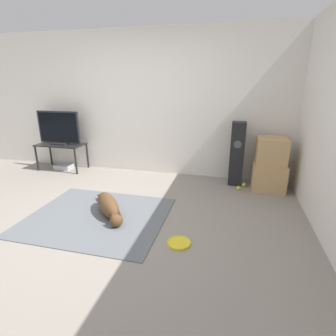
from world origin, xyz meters
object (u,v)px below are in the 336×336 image
at_px(cardboard_box_upper, 271,151).
at_px(dog, 109,206).
at_px(cardboard_box_lower, 268,176).
at_px(tennis_ball_by_boxes, 239,188).
at_px(floor_speaker, 237,154).
at_px(frisbee, 179,243).
at_px(tv, 59,128).
at_px(game_console, 64,167).
at_px(tv_stand, 61,147).
at_px(tennis_ball_near_speaker, 244,185).

bearing_deg(cardboard_box_upper, dog, -145.12).
xyz_separation_m(cardboard_box_lower, tennis_ball_by_boxes, (-0.45, -0.16, -0.18)).
xyz_separation_m(cardboard_box_lower, floor_speaker, (-0.52, 0.10, 0.31)).
bearing_deg(frisbee, tv, 144.77).
bearing_deg(game_console, tv, 159.40).
height_order(floor_speaker, tv_stand, floor_speaker).
bearing_deg(frisbee, dog, 158.65).
relative_size(dog, game_console, 2.37).
xyz_separation_m(cardboard_box_lower, tv, (-3.85, 0.10, 0.60)).
distance_m(tennis_ball_by_boxes, tennis_ball_near_speaker, 0.19).
distance_m(cardboard_box_lower, tv_stand, 3.86).
bearing_deg(tennis_ball_near_speaker, tv_stand, 178.41).
relative_size(dog, tv_stand, 0.83).
bearing_deg(tv, frisbee, -35.23).
xyz_separation_m(frisbee, game_console, (-2.76, 1.95, 0.03)).
distance_m(dog, game_console, 2.34).
relative_size(floor_speaker, tv, 1.22).
relative_size(dog, frisbee, 2.91).
xyz_separation_m(floor_speaker, tv, (-3.33, 0.00, 0.29)).
distance_m(dog, tennis_ball_near_speaker, 2.27).
xyz_separation_m(frisbee, tennis_ball_near_speaker, (0.72, 1.85, 0.02)).
bearing_deg(tennis_ball_by_boxes, dog, -141.85).
bearing_deg(dog, tennis_ball_by_boxes, 38.15).
height_order(dog, frisbee, dog).
relative_size(cardboard_box_lower, floor_speaker, 0.48).
bearing_deg(tennis_ball_near_speaker, frisbee, -111.32).
height_order(cardboard_box_upper, tv, tv).
relative_size(dog, tv, 0.87).
bearing_deg(dog, floor_speaker, 44.60).
bearing_deg(tennis_ball_near_speaker, cardboard_box_upper, 0.59).
distance_m(cardboard_box_upper, tennis_ball_near_speaker, 0.71).
distance_m(dog, tv_stand, 2.36).
bearing_deg(tennis_ball_near_speaker, tv, 178.36).
relative_size(frisbee, tv, 0.30).
height_order(frisbee, cardboard_box_upper, cardboard_box_upper).
bearing_deg(game_console, frisbee, -35.24).
bearing_deg(game_console, tennis_ball_near_speaker, -1.62).
relative_size(dog, cardboard_box_lower, 1.49).
height_order(frisbee, cardboard_box_lower, cardboard_box_lower).
relative_size(cardboard_box_lower, tennis_ball_near_speaker, 7.67).
xyz_separation_m(tv_stand, tennis_ball_near_speaker, (3.49, -0.10, -0.41)).
height_order(frisbee, tennis_ball_near_speaker, tennis_ball_near_speaker).
bearing_deg(cardboard_box_upper, frisbee, -120.31).
distance_m(dog, cardboard_box_lower, 2.55).
bearing_deg(tv, floor_speaker, -0.02).
distance_m(cardboard_box_lower, game_console, 3.85).
relative_size(tennis_ball_by_boxes, tennis_ball_near_speaker, 1.00).
distance_m(cardboard_box_upper, tv, 3.86).
height_order(tv_stand, tennis_ball_near_speaker, tv_stand).
relative_size(cardboard_box_lower, game_console, 1.58).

